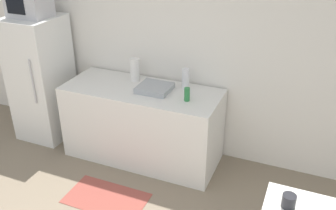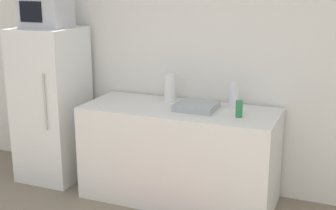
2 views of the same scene
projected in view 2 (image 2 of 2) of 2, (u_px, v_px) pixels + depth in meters
wall_back at (217, 55)px, 4.34m from camera, size 8.00×0.06×2.60m
refrigerator at (52, 104)px, 4.70m from camera, size 0.59×0.64×1.53m
microwave at (46, 11)px, 4.45m from camera, size 0.44×0.34×0.32m
counter at (179, 154)px, 4.28m from camera, size 1.75×0.71×0.87m
sink_basin at (197, 106)px, 4.12m from camera, size 0.35×0.33×0.06m
bottle_tall at (234, 95)px, 4.15m from camera, size 0.08×0.08×0.23m
bottle_short at (239, 109)px, 3.88m from camera, size 0.06×0.06×0.14m
paper_towel_roll at (170, 88)px, 4.36m from camera, size 0.11×0.11×0.26m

